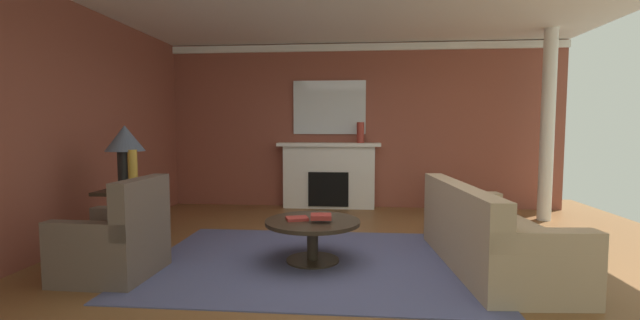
# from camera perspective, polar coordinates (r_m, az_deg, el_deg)

# --- Properties ---
(ground_plane) EXTENTS (8.54, 8.54, 0.00)m
(ground_plane) POSITION_cam_1_polar(r_m,az_deg,el_deg) (4.52, 4.29, -13.90)
(ground_plane) COLOR brown
(wall_fireplace) EXTENTS (7.17, 0.12, 2.90)m
(wall_fireplace) POSITION_cam_1_polar(r_m,az_deg,el_deg) (7.51, 4.70, 4.65)
(wall_fireplace) COLOR brown
(wall_fireplace) RESTS_ON ground_plane
(wall_window) EXTENTS (0.12, 6.93, 2.90)m
(wall_window) POSITION_cam_1_polar(r_m,az_deg,el_deg) (5.71, -31.53, 4.09)
(wall_window) COLOR brown
(wall_window) RESTS_ON ground_plane
(crown_moulding) EXTENTS (7.17, 0.08, 0.12)m
(crown_moulding) POSITION_cam_1_polar(r_m,az_deg,el_deg) (7.56, 4.76, 15.09)
(crown_moulding) COLOR white
(area_rug) EXTENTS (3.41, 2.51, 0.01)m
(area_rug) POSITION_cam_1_polar(r_m,az_deg,el_deg) (4.55, -1.01, -13.68)
(area_rug) COLOR #4C517A
(area_rug) RESTS_ON ground_plane
(fireplace) EXTENTS (1.80, 0.35, 1.16)m
(fireplace) POSITION_cam_1_polar(r_m,az_deg,el_deg) (7.37, 1.22, -2.36)
(fireplace) COLOR white
(fireplace) RESTS_ON ground_plane
(mantel_mirror) EXTENTS (1.28, 0.04, 0.94)m
(mantel_mirror) POSITION_cam_1_polar(r_m,az_deg,el_deg) (7.45, 1.30, 7.19)
(mantel_mirror) COLOR silver
(sofa) EXTENTS (1.05, 2.16, 0.85)m
(sofa) POSITION_cam_1_polar(r_m,az_deg,el_deg) (4.63, 22.00, -9.93)
(sofa) COLOR tan
(sofa) RESTS_ON ground_plane
(armchair_near_window) EXTENTS (0.82, 0.82, 0.95)m
(armchair_near_window) POSITION_cam_1_polar(r_m,az_deg,el_deg) (4.50, -26.16, -10.36)
(armchair_near_window) COLOR brown
(armchair_near_window) RESTS_ON ground_plane
(coffee_table) EXTENTS (1.00, 1.00, 0.45)m
(coffee_table) POSITION_cam_1_polar(r_m,az_deg,el_deg) (4.46, -1.02, -9.65)
(coffee_table) COLOR #2D2319
(coffee_table) RESTS_ON ground_plane
(side_table) EXTENTS (0.56, 0.56, 0.70)m
(side_table) POSITION_cam_1_polar(r_m,az_deg,el_deg) (5.42, -24.81, -6.82)
(side_table) COLOR #2D2319
(side_table) RESTS_ON ground_plane
(table_lamp) EXTENTS (0.44, 0.44, 0.75)m
(table_lamp) POSITION_cam_1_polar(r_m,az_deg,el_deg) (5.33, -25.10, 1.92)
(table_lamp) COLOR black
(table_lamp) RESTS_ON side_table
(vase_mantel_right) EXTENTS (0.13, 0.13, 0.36)m
(vase_mantel_right) POSITION_cam_1_polar(r_m,az_deg,el_deg) (7.25, 5.55, 3.75)
(vase_mantel_right) COLOR #9E3328
(vase_mantel_right) RESTS_ON fireplace
(vase_tall_corner) EXTENTS (0.27, 0.27, 0.56)m
(vase_tall_corner) POSITION_cam_1_polar(r_m,az_deg,el_deg) (7.26, 17.26, -4.82)
(vase_tall_corner) COLOR beige
(vase_tall_corner) RESTS_ON ground_plane
(vase_on_side_table) EXTENTS (0.10, 0.10, 0.47)m
(vase_on_side_table) POSITION_cam_1_polar(r_m,az_deg,el_deg) (5.17, -24.22, -1.32)
(vase_on_side_table) COLOR #B7892D
(vase_on_side_table) RESTS_ON side_table
(book_red_cover) EXTENTS (0.27, 0.24, 0.03)m
(book_red_cover) POSITION_cam_1_polar(r_m,az_deg,el_deg) (4.43, -3.15, -8.01)
(book_red_cover) COLOR maroon
(book_red_cover) RESTS_ON coffee_table
(book_art_folio) EXTENTS (0.23, 0.21, 0.05)m
(book_art_folio) POSITION_cam_1_polar(r_m,az_deg,el_deg) (4.34, 0.13, -7.75)
(book_art_folio) COLOR maroon
(book_art_folio) RESTS_ON coffee_table
(column_white) EXTENTS (0.20, 0.20, 2.90)m
(column_white) POSITION_cam_1_polar(r_m,az_deg,el_deg) (7.22, 28.67, 4.13)
(column_white) COLOR white
(column_white) RESTS_ON ground_plane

